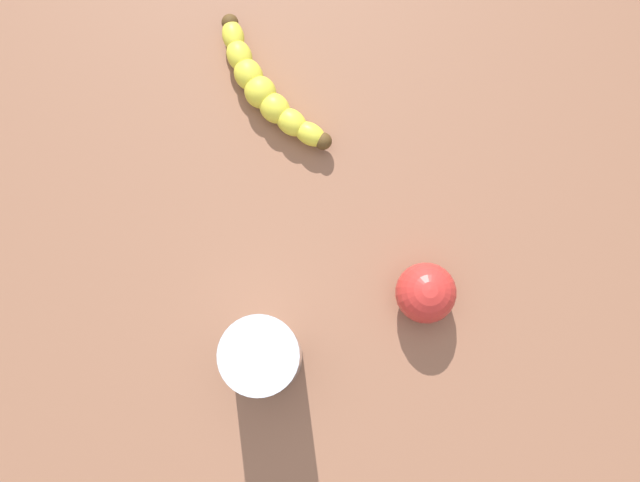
# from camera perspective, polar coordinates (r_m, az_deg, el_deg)

# --- Properties ---
(wooden_tabletop) EXTENTS (1.20, 1.20, 0.03)m
(wooden_tabletop) POSITION_cam_1_polar(r_m,az_deg,el_deg) (0.88, -5.01, 2.51)
(wooden_tabletop) COLOR #8B5941
(wooden_tabletop) RESTS_ON ground
(banana) EXTENTS (0.09, 0.20, 0.04)m
(banana) POSITION_cam_1_polar(r_m,az_deg,el_deg) (0.89, -4.37, 11.87)
(banana) COLOR yellow
(banana) RESTS_ON wooden_tabletop
(smoothie_glass) EXTENTS (0.08, 0.08, 0.12)m
(smoothie_glass) POSITION_cam_1_polar(r_m,az_deg,el_deg) (0.79, -4.49, -9.05)
(smoothie_glass) COLOR silver
(smoothie_glass) RESTS_ON wooden_tabletop
(apple_fruit) EXTENTS (0.07, 0.07, 0.07)m
(apple_fruit) POSITION_cam_1_polar(r_m,az_deg,el_deg) (0.82, 8.33, -4.07)
(apple_fruit) COLOR red
(apple_fruit) RESTS_ON wooden_tabletop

